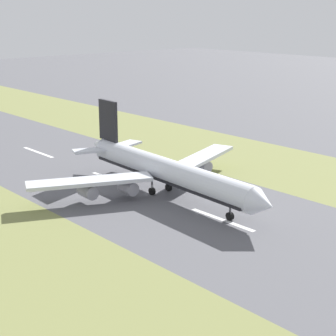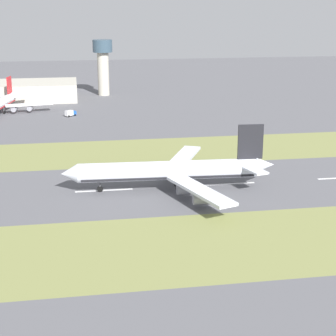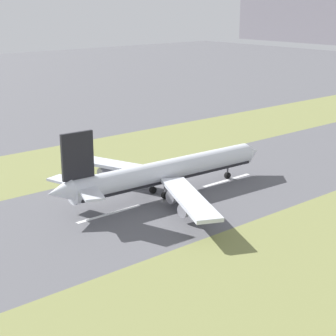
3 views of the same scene
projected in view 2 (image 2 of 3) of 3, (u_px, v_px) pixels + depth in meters
The scene contains 8 objects.
ground_plane at pixel (179, 187), 179.42m from camera, with size 800.00×800.00×0.00m, color #56565B.
grass_median_west at pixel (212, 244), 136.89m from camera, with size 40.00×600.00×0.01m, color olive.
grass_median_east at pixel (158, 151), 221.95m from camera, with size 40.00×600.00×0.01m, color olive.
centreline_dash_mid at pixel (228, 184), 181.94m from camera, with size 1.20×18.00×0.01m, color silver.
centreline_dash_far at pixel (104, 190), 175.71m from camera, with size 1.20×18.00×0.01m, color silver.
airplane_main_jet at pixel (174, 171), 175.32m from camera, with size 64.06×67.19×20.20m.
control_tower at pixel (103, 61), 345.73m from camera, with size 12.00×12.00×34.02m.
service_truck at pixel (70, 113), 287.17m from camera, with size 5.57×5.99×3.10m.
Camera 2 is at (-167.32, 31.03, 57.27)m, focal length 60.00 mm.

